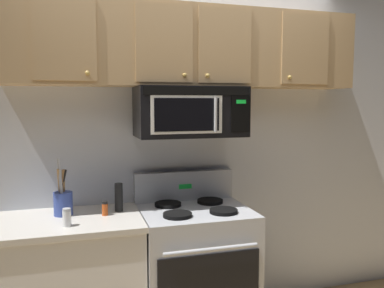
{
  "coord_description": "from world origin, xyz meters",
  "views": [
    {
      "loc": [
        -0.77,
        -2.14,
        1.63
      ],
      "look_at": [
        0.0,
        0.49,
        1.35
      ],
      "focal_mm": 36.82,
      "sensor_mm": 36.0,
      "label": 1
    }
  ],
  "objects_px": {
    "stove_range": "(195,269)",
    "spice_jar": "(105,208)",
    "pepper_mill": "(119,197)",
    "utensil_crock_blue": "(63,201)",
    "salt_shaker": "(67,217)",
    "over_range_microwave": "(190,112)"
  },
  "relations": [
    {
      "from": "over_range_microwave",
      "to": "spice_jar",
      "type": "distance_m",
      "value": 0.88
    },
    {
      "from": "over_range_microwave",
      "to": "spice_jar",
      "type": "relative_size",
      "value": 8.16
    },
    {
      "from": "utensil_crock_blue",
      "to": "stove_range",
      "type": "bearing_deg",
      "value": -6.73
    },
    {
      "from": "salt_shaker",
      "to": "spice_jar",
      "type": "xyz_separation_m",
      "value": [
        0.23,
        0.17,
        -0.01
      ]
    },
    {
      "from": "utensil_crock_blue",
      "to": "over_range_microwave",
      "type": "bearing_deg",
      "value": 0.87
    },
    {
      "from": "over_range_microwave",
      "to": "pepper_mill",
      "type": "relative_size",
      "value": 3.93
    },
    {
      "from": "over_range_microwave",
      "to": "utensil_crock_blue",
      "type": "height_order",
      "value": "over_range_microwave"
    },
    {
      "from": "stove_range",
      "to": "over_range_microwave",
      "type": "bearing_deg",
      "value": 90.14
    },
    {
      "from": "spice_jar",
      "to": "over_range_microwave",
      "type": "bearing_deg",
      "value": 9.03
    },
    {
      "from": "stove_range",
      "to": "pepper_mill",
      "type": "distance_m",
      "value": 0.74
    },
    {
      "from": "stove_range",
      "to": "pepper_mill",
      "type": "height_order",
      "value": "stove_range"
    },
    {
      "from": "stove_range",
      "to": "pepper_mill",
      "type": "relative_size",
      "value": 5.79
    },
    {
      "from": "pepper_mill",
      "to": "utensil_crock_blue",
      "type": "bearing_deg",
      "value": 178.66
    },
    {
      "from": "utensil_crock_blue",
      "to": "salt_shaker",
      "type": "bearing_deg",
      "value": -83.58
    },
    {
      "from": "stove_range",
      "to": "spice_jar",
      "type": "bearing_deg",
      "value": 178.18
    },
    {
      "from": "pepper_mill",
      "to": "spice_jar",
      "type": "distance_m",
      "value": 0.13
    },
    {
      "from": "salt_shaker",
      "to": "pepper_mill",
      "type": "distance_m",
      "value": 0.42
    },
    {
      "from": "utensil_crock_blue",
      "to": "salt_shaker",
      "type": "distance_m",
      "value": 0.26
    },
    {
      "from": "over_range_microwave",
      "to": "salt_shaker",
      "type": "relative_size",
      "value": 6.95
    },
    {
      "from": "over_range_microwave",
      "to": "pepper_mill",
      "type": "xyz_separation_m",
      "value": [
        -0.51,
        -0.02,
        -0.58
      ]
    },
    {
      "from": "over_range_microwave",
      "to": "salt_shaker",
      "type": "height_order",
      "value": "over_range_microwave"
    },
    {
      "from": "stove_range",
      "to": "utensil_crock_blue",
      "type": "height_order",
      "value": "utensil_crock_blue"
    }
  ]
}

